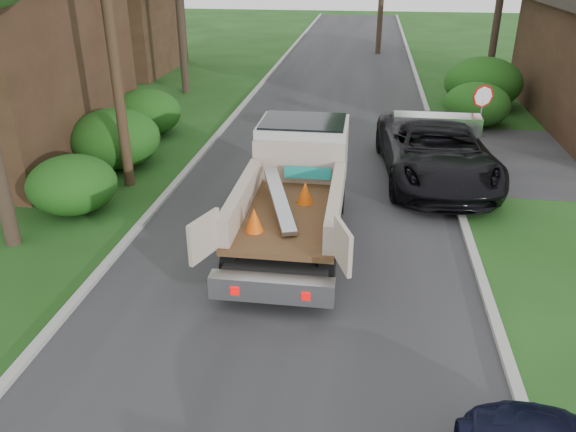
# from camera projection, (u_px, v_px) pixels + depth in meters

# --- Properties ---
(ground) EXTENTS (120.00, 120.00, 0.00)m
(ground) POSITION_uv_depth(u_px,v_px,m) (286.00, 287.00, 11.80)
(ground) COLOR #1A4012
(ground) RESTS_ON ground
(road) EXTENTS (8.00, 90.00, 0.02)m
(road) POSITION_uv_depth(u_px,v_px,m) (325.00, 142.00, 20.74)
(road) COLOR #28282B
(road) RESTS_ON ground
(curb_left) EXTENTS (0.20, 90.00, 0.12)m
(curb_left) POSITION_uv_depth(u_px,v_px,m) (217.00, 136.00, 21.24)
(curb_left) COLOR #9E9E99
(curb_left) RESTS_ON ground
(curb_right) EXTENTS (0.20, 90.00, 0.12)m
(curb_right) POSITION_uv_depth(u_px,v_px,m) (438.00, 145.00, 20.20)
(curb_right) COLOR #9E9E99
(curb_right) RESTS_ON ground
(stop_sign) EXTENTS (0.71, 0.32, 2.48)m
(stop_sign) POSITION_uv_depth(u_px,v_px,m) (482.00, 106.00, 18.43)
(stop_sign) COLOR slate
(stop_sign) RESTS_ON ground
(utility_pole) EXTENTS (2.42, 1.25, 10.00)m
(utility_pole) POSITION_uv_depth(u_px,v_px,m) (107.00, 2.00, 14.73)
(utility_pole) COLOR #382619
(utility_pole) RESTS_ON ground
(house_left_far) EXTENTS (7.56, 7.56, 6.00)m
(house_left_far) POSITION_uv_depth(u_px,v_px,m) (107.00, 15.00, 31.88)
(house_left_far) COLOR #352116
(house_left_far) RESTS_ON ground
(hedge_left_a) EXTENTS (2.34, 2.34, 1.53)m
(hedge_left_a) POSITION_uv_depth(u_px,v_px,m) (72.00, 184.00, 14.94)
(hedge_left_a) COLOR #104611
(hedge_left_a) RESTS_ON ground
(hedge_left_b) EXTENTS (2.86, 2.86, 1.87)m
(hedge_left_b) POSITION_uv_depth(u_px,v_px,m) (115.00, 138.00, 18.03)
(hedge_left_b) COLOR #104611
(hedge_left_b) RESTS_ON ground
(hedge_left_c) EXTENTS (2.60, 2.60, 1.70)m
(hedge_left_c) POSITION_uv_depth(u_px,v_px,m) (146.00, 112.00, 21.24)
(hedge_left_c) COLOR #104611
(hedge_left_c) RESTS_ON ground
(hedge_right_a) EXTENTS (2.60, 2.60, 1.70)m
(hedge_right_a) POSITION_uv_depth(u_px,v_px,m) (477.00, 105.00, 22.33)
(hedge_right_a) COLOR #104611
(hedge_right_a) RESTS_ON ground
(hedge_right_b) EXTENTS (3.38, 3.38, 2.21)m
(hedge_right_b) POSITION_uv_depth(u_px,v_px,m) (483.00, 83.00, 24.81)
(hedge_right_b) COLOR #104611
(hedge_right_b) RESTS_ON ground
(flatbed_truck) EXTENTS (3.01, 6.41, 2.43)m
(flatbed_truck) POSITION_uv_depth(u_px,v_px,m) (297.00, 177.00, 13.94)
(flatbed_truck) COLOR black
(flatbed_truck) RESTS_ON ground
(black_pickup) EXTENTS (3.62, 6.87, 1.84)m
(black_pickup) POSITION_uv_depth(u_px,v_px,m) (435.00, 150.00, 17.03)
(black_pickup) COLOR black
(black_pickup) RESTS_ON ground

